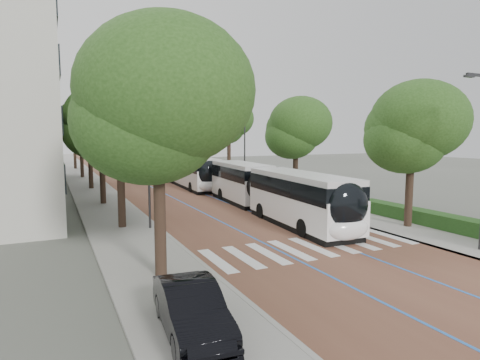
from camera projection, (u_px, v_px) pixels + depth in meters
name	position (u px, v px, depth m)	size (l,w,h in m)	color
ground	(321.00, 253.00, 18.49)	(160.00, 160.00, 0.00)	#51544C
road	(142.00, 175.00, 54.40)	(11.00, 140.00, 0.02)	brown
sidewalk_left	(83.00, 178.00, 51.20)	(4.00, 140.00, 0.12)	gray
sidewalk_right	(194.00, 173.00, 57.59)	(4.00, 140.00, 0.12)	gray
kerb_left	(98.00, 177.00, 52.01)	(0.20, 140.00, 0.14)	gray
kerb_right	(181.00, 173.00, 56.78)	(0.20, 140.00, 0.14)	gray
zebra_crossing	(312.00, 247.00, 19.47)	(10.55, 3.60, 0.01)	silver
lane_line_left	(130.00, 176.00, 53.72)	(0.12, 126.00, 0.01)	blue
lane_line_right	(153.00, 175.00, 55.08)	(0.12, 126.00, 0.01)	blue
hedge	(455.00, 224.00, 22.31)	(1.20, 14.00, 0.80)	#1C4116
streetlight_far	(243.00, 141.00, 40.53)	(1.82, 0.20, 8.00)	#2E2E30
lamp_post_left	(148.00, 158.00, 22.62)	(0.14, 0.14, 8.00)	#2E2E30
trees_left	(93.00, 122.00, 35.75)	(6.46, 61.04, 9.89)	black
trees_right	(250.00, 127.00, 41.31)	(5.65, 47.55, 9.18)	black
lead_bus	(272.00, 191.00, 27.29)	(3.71, 18.52, 3.20)	black
bus_queued_0	(193.00, 172.00, 41.53)	(3.02, 12.49, 3.20)	white
bus_queued_1	(158.00, 164.00, 52.98)	(2.65, 12.42, 3.20)	white
bus_queued_2	(136.00, 159.00, 65.43)	(2.93, 12.47, 3.20)	white
parked_car	(191.00, 309.00, 10.68)	(1.46, 4.19, 1.38)	black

